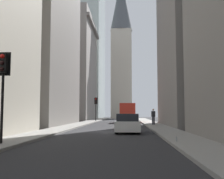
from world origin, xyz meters
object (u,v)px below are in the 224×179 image
delivery_truck (128,113)px  pedestrian (153,116)px  discarded_bottle (176,139)px  traffic_light_midblock (96,104)px  sedan_white (127,124)px  traffic_light_foreground (3,75)px

delivery_truck → pedestrian: size_ratio=3.61×
delivery_truck → discarded_bottle: 28.75m
traffic_light_midblock → sedan_white: bearing=-167.8°
sedan_white → discarded_bottle: (-7.41, -2.31, -0.42)m
discarded_bottle → traffic_light_midblock: bearing=13.5°
traffic_light_foreground → traffic_light_midblock: traffic_light_foreground is taller
sedan_white → traffic_light_midblock: (24.04, 5.22, 2.29)m
sedan_white → discarded_bottle: sedan_white is taller
sedan_white → pedestrian: (10.81, -2.95, 0.45)m
pedestrian → traffic_light_foreground: bearing=156.1°
delivery_truck → sedan_white: bearing=180.0°
pedestrian → sedan_white: bearing=164.8°
delivery_truck → sedan_white: 21.24m
delivery_truck → traffic_light_foreground: bearing=169.3°
sedan_white → traffic_light_foreground: 10.55m
traffic_light_foreground → discarded_bottle: size_ratio=15.44×
delivery_truck → traffic_light_midblock: bearing=61.7°
discarded_bottle → delivery_truck: bearing=4.6°
traffic_light_foreground → pedestrian: bearing=-23.9°
traffic_light_midblock → delivery_truck: bearing=-118.3°
sedan_white → traffic_light_midblock: 24.71m
pedestrian → discarded_bottle: pedestrian is taller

